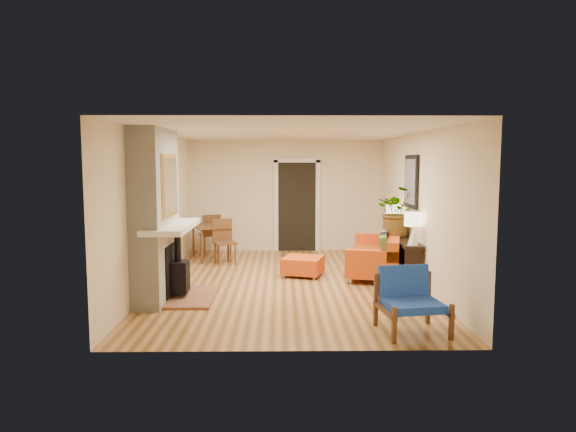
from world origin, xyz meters
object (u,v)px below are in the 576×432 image
dining_table (213,231)px  console_table (402,246)px  houseplant (399,211)px  blue_chair (409,296)px  lamp_near (413,225)px  lamp_far (394,215)px  sofa (379,254)px  ottoman (303,265)px

dining_table → console_table: (3.65, -1.82, -0.03)m
houseplant → blue_chair: bearing=-100.3°
console_table → lamp_near: (0.00, -0.76, 0.49)m
lamp_near → lamp_far: bearing=90.0°
houseplant → console_table: bearing=-88.0°
sofa → ottoman: bearing=-172.8°
blue_chair → lamp_near: 2.32m
sofa → lamp_far: (0.34, 0.36, 0.70)m
ottoman → lamp_near: bearing=-27.7°
lamp_near → houseplant: (-0.01, 1.05, 0.13)m
lamp_far → houseplant: size_ratio=0.58×
blue_chair → console_table: (0.59, 2.91, 0.15)m
blue_chair → console_table: bearing=78.5°
console_table → houseplant: houseplant is taller
console_table → lamp_far: lamp_far is taller
console_table → lamp_far: (0.00, 0.72, 0.49)m
sofa → lamp_far: size_ratio=4.20×
dining_table → lamp_far: (3.65, -1.10, 0.46)m
dining_table → lamp_near: 4.49m
sofa → lamp_far: bearing=46.4°
console_table → lamp_near: size_ratio=3.43×
lamp_far → console_table: bearing=-90.0°
sofa → houseplant: 0.89m
ottoman → dining_table: size_ratio=0.50×
blue_chair → console_table: 2.97m
ottoman → console_table: console_table is taller
blue_chair → dining_table: size_ratio=0.50×
sofa → ottoman: sofa is taller
lamp_far → dining_table: bearing=163.3°
sofa → blue_chair: 3.28m
dining_table → lamp_near: bearing=-35.3°
blue_chair → lamp_far: 3.73m
dining_table → lamp_far: lamp_far is taller
sofa → lamp_near: lamp_near is taller
dining_table → lamp_far: 3.84m
ottoman → blue_chair: size_ratio=1.00×
blue_chair → houseplant: houseplant is taller
blue_chair → houseplant: (0.58, 3.20, 0.76)m
console_table → ottoman: bearing=174.2°
console_table → blue_chair: bearing=-101.5°
ottoman → blue_chair: 3.32m
ottoman → lamp_near: 2.20m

